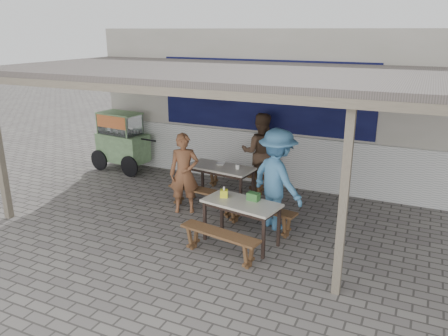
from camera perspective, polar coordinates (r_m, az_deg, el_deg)
The scene contains 17 objects.
ground at distance 7.86m, azimuth -1.51°, elevation -8.62°, with size 60.00×60.00×0.00m, color #68635E.
back_wall at distance 10.52m, azimuth 7.17°, elevation 7.90°, with size 9.00×1.28×3.50m.
warung_roof at distance 7.89m, azimuth 1.40°, elevation 12.10°, with size 9.00×4.21×2.81m.
table_left at distance 9.12m, azimuth -0.47°, elevation -0.29°, with size 1.46×0.80×0.75m.
bench_left_street at distance 8.70m, azimuth -2.81°, elevation -3.53°, with size 1.51×0.45×0.45m.
bench_left_wall at distance 9.77m, azimuth 1.62°, elevation -1.09°, with size 1.51×0.45×0.45m.
table_right at distance 7.29m, azimuth 2.29°, elevation -5.06°, with size 1.36×0.84×0.75m.
bench_right_street at distance 6.95m, azimuth -0.57°, elevation -9.24°, with size 1.40×0.51×0.45m.
bench_right_wall at distance 7.91m, azimuth 4.72°, elevation -5.82°, with size 1.40×0.51×0.45m.
vendor_cart at distance 11.42m, azimuth -13.21°, elevation 3.67°, with size 1.92×0.88×1.49m.
patron_street_side at distance 8.55m, azimuth -5.22°, elevation -0.72°, with size 0.58×0.38×1.59m, color brown.
patron_wall_side at distance 9.72m, azimuth 4.76°, elevation 2.09°, with size 0.86×0.67×1.76m, color #4E3829.
patron_right_table at distance 7.85m, azimuth 6.95°, elevation -1.47°, with size 1.19×0.69×1.85m, color #4C8ABD.
tissue_box at distance 7.43m, azimuth -0.00°, elevation -3.35°, with size 0.13×0.13×0.13m, color yellow.
donation_box at distance 7.31m, azimuth 3.86°, elevation -3.74°, with size 0.20×0.13×0.13m, color #397634.
condiment_jar at distance 8.93m, azimuth 1.79°, elevation 0.19°, with size 0.09×0.09×0.10m, color white.
condiment_bowl at distance 9.19m, azimuth -0.44°, elevation 0.54°, with size 0.19×0.19×0.05m, color silver.
Camera 1 is at (3.15, -6.30, 3.48)m, focal length 35.00 mm.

